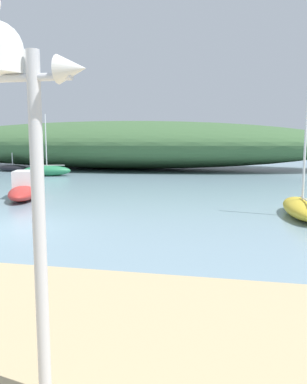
% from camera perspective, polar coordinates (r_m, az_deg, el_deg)
% --- Properties ---
extents(ground_plane, '(120.00, 120.00, 0.00)m').
position_cam_1_polar(ground_plane, '(12.77, -20.96, -5.03)').
color(ground_plane, '#7A99A8').
extents(distant_hill, '(41.99, 13.87, 4.43)m').
position_cam_1_polar(distant_hill, '(38.28, -5.36, 6.78)').
color(distant_hill, '#3D6038').
rests_on(distant_hill, ground).
extents(mast_structure, '(1.11, 0.53, 3.49)m').
position_cam_1_polar(mast_structure, '(3.84, -20.00, 13.60)').
color(mast_structure, silver).
rests_on(mast_structure, beach_sand).
extents(motorboat_far_right, '(2.55, 4.16, 1.26)m').
position_cam_1_polar(motorboat_far_right, '(18.94, -17.93, 0.46)').
color(motorboat_far_right, '#B72D28').
rests_on(motorboat_far_right, ground).
extents(sailboat_far_left, '(3.69, 1.99, 4.54)m').
position_cam_1_polar(sailboat_far_left, '(30.52, -15.05, 3.00)').
color(sailboat_far_left, '#287A4C').
rests_on(sailboat_far_left, ground).
extents(sailboat_off_point, '(1.32, 3.82, 4.66)m').
position_cam_1_polar(sailboat_off_point, '(14.70, 20.55, -2.10)').
color(sailboat_off_point, gold).
rests_on(sailboat_off_point, ground).
extents(sailboat_outer_mooring, '(2.52, 0.86, 2.57)m').
position_cam_1_polar(sailboat_outer_mooring, '(35.72, -19.56, 3.26)').
color(sailboat_outer_mooring, black).
rests_on(sailboat_outer_mooring, ground).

